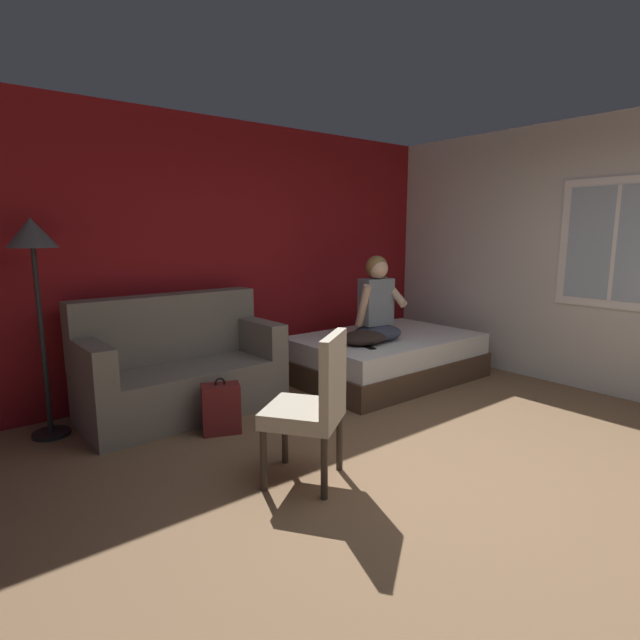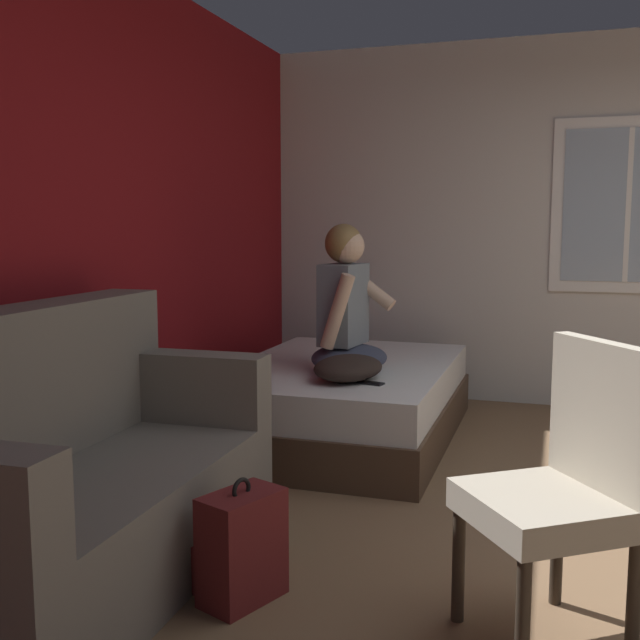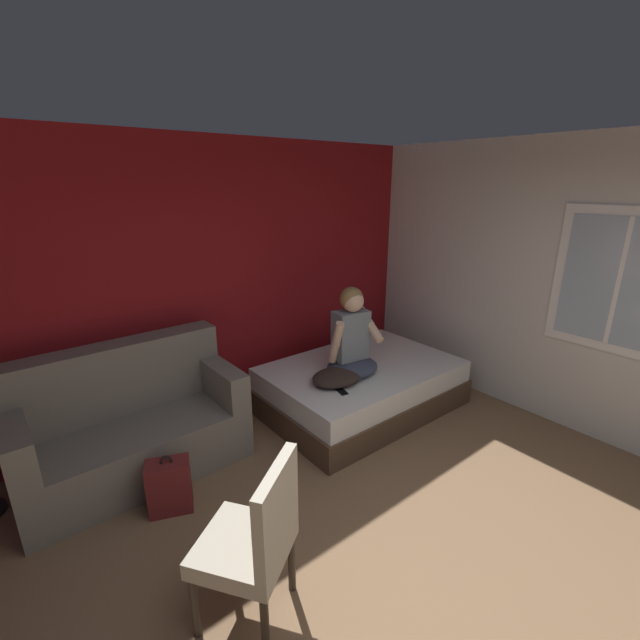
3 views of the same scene
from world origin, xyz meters
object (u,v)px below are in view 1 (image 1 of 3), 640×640
object	(u,v)px
backpack	(221,409)
throw_pillow	(364,338)
cell_phone	(370,348)
person_seated	(377,306)
couch	(180,369)
side_chair	(313,403)
bed	(385,357)
floor_lamp	(34,255)

from	to	relation	value
backpack	throw_pillow	world-z (taller)	throw_pillow
throw_pillow	cell_phone	xyz separation A→B (m)	(-0.07, -0.15, -0.07)
backpack	cell_phone	bearing A→B (deg)	-3.23
person_seated	cell_phone	bearing A→B (deg)	-144.47
couch	side_chair	world-z (taller)	couch
couch	side_chair	distance (m)	1.76
throw_pillow	bed	bearing A→B (deg)	19.04
throw_pillow	side_chair	bearing A→B (deg)	-143.24
side_chair	bed	bearing A→B (deg)	33.04
bed	throw_pillow	bearing A→B (deg)	-160.96
side_chair	cell_phone	distance (m)	1.79
side_chair	throw_pillow	world-z (taller)	side_chair
side_chair	person_seated	size ratio (longest dim) A/B	1.12
bed	cell_phone	size ratio (longest dim) A/B	13.83
couch	throw_pillow	bearing A→B (deg)	-19.45
bed	couch	bearing A→B (deg)	168.90
couch	throw_pillow	xyz separation A→B (m)	(1.69, -0.60, 0.16)
person_seated	bed	bearing A→B (deg)	20.08
cell_phone	floor_lamp	size ratio (longest dim) A/B	0.08
bed	cell_phone	world-z (taller)	cell_phone
person_seated	cell_phone	size ratio (longest dim) A/B	6.08
bed	person_seated	xyz separation A→B (m)	(-0.23, -0.09, 0.60)
backpack	throw_pillow	xyz separation A→B (m)	(1.63, 0.06, 0.36)
side_chair	floor_lamp	xyz separation A→B (m)	(-1.18, 1.89, 0.90)
throw_pillow	cell_phone	size ratio (longest dim) A/B	3.33
couch	backpack	bearing A→B (deg)	-85.21
throw_pillow	floor_lamp	world-z (taller)	floor_lamp
bed	throw_pillow	distance (m)	0.61
bed	floor_lamp	distance (m)	3.47
couch	person_seated	size ratio (longest dim) A/B	1.96
cell_phone	couch	bearing A→B (deg)	168.49
bed	floor_lamp	bearing A→B (deg)	170.10
bed	cell_phone	bearing A→B (deg)	-150.41
side_chair	backpack	world-z (taller)	side_chair
couch	floor_lamp	bearing A→B (deg)	172.65
couch	floor_lamp	distance (m)	1.47
bed	side_chair	xyz separation A→B (m)	(-2.04, -1.32, 0.30)
bed	side_chair	size ratio (longest dim) A/B	2.03
side_chair	backpack	bearing A→B (deg)	94.54
person_seated	cell_phone	xyz separation A→B (m)	(-0.32, -0.23, -0.35)
side_chair	cell_phone	xyz separation A→B (m)	(1.48, 1.01, -0.05)
floor_lamp	person_seated	bearing A→B (deg)	-12.24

